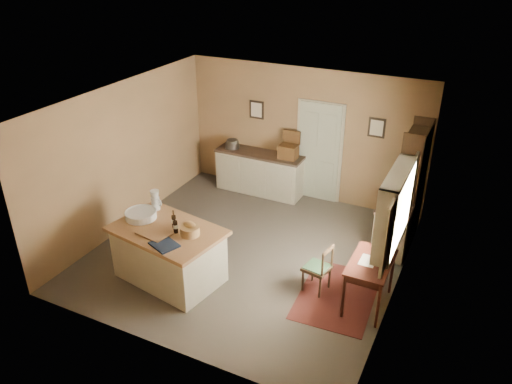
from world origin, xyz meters
TOP-DOWN VIEW (x-y plane):
  - ground at (0.00, 0.00)m, footprint 5.00×5.00m
  - wall_back at (0.00, 2.50)m, footprint 5.00×0.10m
  - wall_front at (0.00, -2.50)m, footprint 5.00×0.10m
  - wall_left at (-2.50, 0.00)m, footprint 0.10×5.00m
  - wall_right at (2.50, 0.00)m, footprint 0.10×5.00m
  - ceiling at (0.00, 0.00)m, footprint 5.00×5.00m
  - door at (0.35, 2.47)m, footprint 0.97×0.06m
  - framed_prints at (0.20, 2.48)m, footprint 2.82×0.02m
  - window at (2.42, -0.20)m, footprint 0.25×1.99m
  - work_island at (-0.80, -1.18)m, footprint 1.85×1.37m
  - sideboard at (-0.84, 2.20)m, footprint 1.88×0.53m
  - rug at (1.75, -0.45)m, footprint 1.19×1.66m
  - writing_desk at (2.20, -0.45)m, footprint 0.58×0.94m
  - desk_chair at (1.40, -0.44)m, footprint 0.43×0.43m
  - right_cabinet at (2.20, 1.26)m, footprint 0.57×1.01m
  - shelving_unit at (2.36, 1.77)m, footprint 0.36×0.96m

SIDE VIEW (x-z plane):
  - ground at x=0.00m, z-range 0.00..0.00m
  - rug at x=1.75m, z-range 0.00..0.01m
  - desk_chair at x=1.40m, z-range 0.00..0.80m
  - right_cabinet at x=2.20m, z-range -0.04..0.95m
  - sideboard at x=-0.84m, z-range -0.11..1.07m
  - work_island at x=-0.80m, z-range -0.12..1.08m
  - writing_desk at x=2.20m, z-range 0.26..1.08m
  - door at x=0.35m, z-range 0.00..2.11m
  - shelving_unit at x=2.36m, z-range 0.00..2.12m
  - wall_back at x=0.00m, z-range 0.00..2.70m
  - wall_front at x=0.00m, z-range 0.00..2.70m
  - wall_left at x=-2.50m, z-range 0.00..2.70m
  - wall_right at x=2.50m, z-range 0.00..2.70m
  - window at x=2.42m, z-range 0.99..2.11m
  - framed_prints at x=0.20m, z-range 1.53..1.91m
  - ceiling at x=0.00m, z-range 2.70..2.70m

